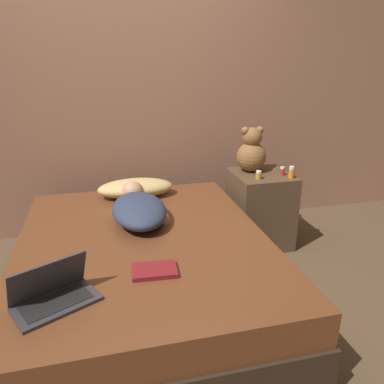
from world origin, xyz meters
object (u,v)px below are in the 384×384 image
(person_lying, at_px, (139,208))
(teddy_bear, at_px, (251,152))
(bottle_amber, at_px, (259,175))
(book, at_px, (155,270))
(laptop, at_px, (53,294))
(bottle_orange, at_px, (291,172))
(bottle_red, at_px, (282,171))
(pillow, at_px, (136,188))

(person_lying, relative_size, teddy_bear, 2.03)
(bottle_amber, bearing_deg, book, -136.51)
(teddy_bear, height_order, bottle_amber, teddy_bear)
(laptop, height_order, book, laptop)
(person_lying, xyz_separation_m, teddy_bear, (0.97, 0.42, 0.23))
(bottle_orange, xyz_separation_m, bottle_red, (-0.03, 0.09, -0.01))
(bottle_amber, bearing_deg, bottle_red, 11.50)
(pillow, xyz_separation_m, bottle_red, (1.15, -0.19, 0.11))
(bottle_orange, distance_m, bottle_amber, 0.26)
(bottle_red, bearing_deg, person_lying, -168.07)
(book, bearing_deg, laptop, -163.30)
(laptop, height_order, bottle_amber, bottle_amber)
(laptop, xyz_separation_m, bottle_orange, (1.68, 1.00, 0.15))
(teddy_bear, height_order, bottle_orange, teddy_bear)
(pillow, distance_m, bottle_orange, 1.22)
(pillow, bearing_deg, person_lying, -92.84)
(bottle_amber, bearing_deg, teddy_bear, 84.18)
(bottle_orange, relative_size, bottle_amber, 1.46)
(bottle_red, bearing_deg, laptop, -146.51)
(laptop, distance_m, book, 0.49)
(person_lying, height_order, bottle_orange, bottle_orange)
(pillow, distance_m, bottle_amber, 0.96)
(laptop, xyz_separation_m, book, (0.47, 0.14, -0.03))
(person_lying, xyz_separation_m, bottle_red, (1.17, 0.25, 0.10))
(bottle_red, xyz_separation_m, bottle_amber, (-0.22, -0.05, -0.00))
(laptop, relative_size, bottle_amber, 6.36)
(pillow, relative_size, bottle_amber, 9.11)
(laptop, distance_m, bottle_orange, 1.96)
(teddy_bear, xyz_separation_m, bottle_orange, (0.23, -0.26, -0.11))
(teddy_bear, xyz_separation_m, bottle_amber, (-0.02, -0.21, -0.13))
(bottle_red, relative_size, bottle_amber, 1.06)
(bottle_amber, xyz_separation_m, book, (-0.95, -0.90, -0.17))
(pillow, xyz_separation_m, book, (-0.02, -1.14, -0.06))
(bottle_red, bearing_deg, bottle_orange, -68.86)
(bottle_amber, distance_m, book, 1.32)
(teddy_bear, height_order, bottle_red, teddy_bear)
(pillow, bearing_deg, book, -91.14)
(bottle_red, distance_m, bottle_amber, 0.23)
(bottle_orange, bearing_deg, laptop, -149.18)
(laptop, relative_size, bottle_red, 5.99)
(bottle_amber, relative_size, book, 0.27)
(teddy_bear, height_order, book, teddy_bear)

